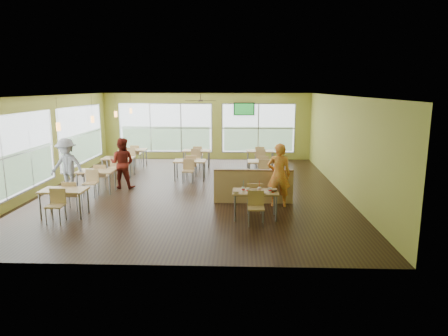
{
  "coord_description": "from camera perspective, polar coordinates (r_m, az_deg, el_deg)",
  "views": [
    {
      "loc": [
        1.54,
        -13.33,
        3.47
      ],
      "look_at": [
        1.1,
        -1.21,
        1.01
      ],
      "focal_mm": 32.0,
      "sensor_mm": 36.0,
      "label": 1
    }
  ],
  "objects": [
    {
      "name": "patron_grey",
      "position": [
        14.16,
        -21.51,
        0.27
      ],
      "size": [
        1.29,
        0.89,
        1.84
      ],
      "primitive_type": "imported",
      "rotation": [
        0.0,
        0.0,
        -0.19
      ],
      "color": "slate",
      "rests_on": "floor"
    },
    {
      "name": "cup_red_far",
      "position": [
        10.58,
        6.59,
        -3.13
      ],
      "size": [
        0.09,
        0.09,
        0.34
      ],
      "color": "white",
      "rests_on": "main_table"
    },
    {
      "name": "food_basket",
      "position": [
        10.71,
        6.95,
        -3.15
      ],
      "size": [
        0.26,
        0.26,
        0.06
      ],
      "color": "black",
      "rests_on": "main_table"
    },
    {
      "name": "room",
      "position": [
        13.54,
        -4.47,
        3.49
      ],
      "size": [
        12.0,
        12.04,
        3.2
      ],
      "color": "black",
      "rests_on": "ground"
    },
    {
      "name": "main_table",
      "position": [
        10.72,
        4.49,
        -3.93
      ],
      "size": [
        1.22,
        1.52,
        0.87
      ],
      "color": "tan",
      "rests_on": "floor"
    },
    {
      "name": "wrapper_right",
      "position": [
        10.41,
        5.78,
        -3.66
      ],
      "size": [
        0.14,
        0.13,
        0.03
      ],
      "primitive_type": "ellipsoid",
      "rotation": [
        0.0,
        0.0,
        -0.18
      ],
      "color": "olive",
      "rests_on": "main_table"
    },
    {
      "name": "tv_backwall",
      "position": [
        19.25,
        2.88,
        8.41
      ],
      "size": [
        1.0,
        0.07,
        0.6
      ],
      "color": "black",
      "rests_on": "wall_back"
    },
    {
      "name": "cup_yellow",
      "position": [
        10.52,
        3.44,
        -3.16
      ],
      "size": [
        0.09,
        0.09,
        0.33
      ],
      "color": "white",
      "rests_on": "main_table"
    },
    {
      "name": "cup_blue",
      "position": [
        10.6,
        2.76,
        -3.05
      ],
      "size": [
        0.09,
        0.09,
        0.33
      ],
      "color": "white",
      "rests_on": "main_table"
    },
    {
      "name": "dining_tables",
      "position": [
        15.52,
        -7.56,
        0.82
      ],
      "size": [
        6.92,
        8.72,
        0.87
      ],
      "color": "tan",
      "rests_on": "floor"
    },
    {
      "name": "patron_maroon",
      "position": [
        14.3,
        -14.33,
        0.68
      ],
      "size": [
        0.92,
        0.75,
        1.77
      ],
      "primitive_type": "imported",
      "rotation": [
        0.0,
        0.0,
        3.04
      ],
      "color": "#5E1910",
      "rests_on": "floor"
    },
    {
      "name": "cup_red_near",
      "position": [
        10.56,
        5.07,
        -3.1
      ],
      "size": [
        0.1,
        0.1,
        0.35
      ],
      "color": "white",
      "rests_on": "main_table"
    },
    {
      "name": "ketchup_cup",
      "position": [
        10.59,
        7.0,
        -3.45
      ],
      "size": [
        0.05,
        0.05,
        0.02
      ],
      "primitive_type": "cylinder",
      "color": "#B82303",
      "rests_on": "main_table"
    },
    {
      "name": "wrapper_mid",
      "position": [
        10.73,
        4.3,
        -3.12
      ],
      "size": [
        0.19,
        0.17,
        0.05
      ],
      "primitive_type": "ellipsoid",
      "rotation": [
        0.0,
        0.0,
        -0.01
      ],
      "color": "olive",
      "rests_on": "main_table"
    },
    {
      "name": "man_plaid",
      "position": [
        11.8,
        7.83,
        -1.0
      ],
      "size": [
        0.71,
        0.49,
        1.89
      ],
      "primitive_type": "imported",
      "rotation": [
        0.0,
        0.0,
        3.08
      ],
      "color": "#F9481B",
      "rests_on": "floor"
    },
    {
      "name": "half_wall_divider",
      "position": [
        12.15,
        4.2,
        -2.61
      ],
      "size": [
        2.4,
        0.14,
        1.04
      ],
      "color": "tan",
      "rests_on": "floor"
    },
    {
      "name": "ceiling_fan",
      "position": [
        16.41,
        -3.35,
        9.61
      ],
      "size": [
        1.25,
        1.25,
        0.29
      ],
      "color": "#2D2119",
      "rests_on": "ceiling"
    },
    {
      "name": "pendant_lights",
      "position": [
        14.82,
        -16.71,
        7.05
      ],
      "size": [
        0.11,
        7.31,
        0.86
      ],
      "color": "#2D2119",
      "rests_on": "ceiling"
    },
    {
      "name": "window_bays",
      "position": [
        17.04,
        -12.19,
        4.48
      ],
      "size": [
        9.24,
        10.24,
        2.38
      ],
      "color": "white",
      "rests_on": "room"
    },
    {
      "name": "wrapper_left",
      "position": [
        10.46,
        1.69,
        -3.49
      ],
      "size": [
        0.19,
        0.17,
        0.04
      ],
      "primitive_type": "ellipsoid",
      "rotation": [
        0.0,
        0.0,
        0.09
      ],
      "color": "olive",
      "rests_on": "main_table"
    }
  ]
}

